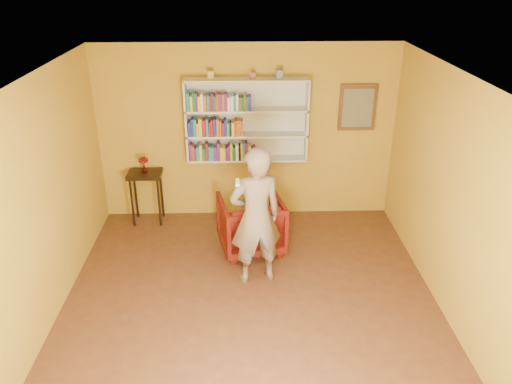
# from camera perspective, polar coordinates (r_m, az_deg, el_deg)

# --- Properties ---
(room_shell) EXTENTS (5.30, 5.80, 2.88)m
(room_shell) POSITION_cam_1_polar(r_m,az_deg,el_deg) (5.48, -0.64, -4.98)
(room_shell) COLOR #4D2A18
(room_shell) RESTS_ON ground
(bookshelf) EXTENTS (1.80, 0.29, 1.23)m
(bookshelf) POSITION_cam_1_polar(r_m,az_deg,el_deg) (7.47, -1.05, 8.27)
(bookshelf) COLOR silver
(bookshelf) RESTS_ON room_shell
(books_row_lower) EXTENTS (0.98, 0.19, 0.27)m
(books_row_lower) POSITION_cam_1_polar(r_m,az_deg,el_deg) (7.52, -3.79, 4.60)
(books_row_lower) COLOR #672571
(books_row_lower) RESTS_ON bookshelf
(books_row_middle) EXTENTS (0.80, 0.19, 0.27)m
(books_row_middle) POSITION_cam_1_polar(r_m,az_deg,el_deg) (7.40, -4.76, 7.37)
(books_row_middle) COLOR #21299B
(books_row_middle) RESTS_ON bookshelf
(books_row_upper) EXTENTS (0.92, 0.19, 0.26)m
(books_row_upper) POSITION_cam_1_polar(r_m,az_deg,el_deg) (7.29, -4.41, 10.20)
(books_row_upper) COLOR teal
(books_row_upper) RESTS_ON bookshelf
(ornament_left) EXTENTS (0.08, 0.08, 0.12)m
(ornament_left) POSITION_cam_1_polar(r_m,az_deg,el_deg) (7.25, -5.19, 13.19)
(ornament_left) COLOR gold
(ornament_left) RESTS_ON bookshelf
(ornament_centre) EXTENTS (0.07, 0.07, 0.09)m
(ornament_centre) POSITION_cam_1_polar(r_m,az_deg,el_deg) (7.25, -0.35, 13.19)
(ornament_centre) COLOR brown
(ornament_centre) RESTS_ON bookshelf
(ornament_right) EXTENTS (0.09, 0.09, 0.13)m
(ornament_right) POSITION_cam_1_polar(r_m,az_deg,el_deg) (7.26, 2.70, 13.31)
(ornament_right) COLOR slate
(ornament_right) RESTS_ON bookshelf
(framed_painting) EXTENTS (0.55, 0.05, 0.70)m
(framed_painting) POSITION_cam_1_polar(r_m,az_deg,el_deg) (7.67, 11.52, 9.44)
(framed_painting) COLOR #4F3016
(framed_painting) RESTS_ON room_shell
(console_table) EXTENTS (0.51, 0.39, 0.83)m
(console_table) POSITION_cam_1_polar(r_m,az_deg,el_deg) (7.78, -12.52, 1.23)
(console_table) COLOR black
(console_table) RESTS_ON ground
(ruby_lustre) EXTENTS (0.15, 0.15, 0.24)m
(ruby_lustre) POSITION_cam_1_polar(r_m,az_deg,el_deg) (7.65, -12.74, 3.41)
(ruby_lustre) COLOR maroon
(ruby_lustre) RESTS_ON console_table
(armchair) EXTENTS (1.00, 1.02, 0.79)m
(armchair) POSITION_cam_1_polar(r_m,az_deg,el_deg) (7.00, -0.56, -3.64)
(armchair) COLOR #4B0605
(armchair) RESTS_ON ground
(person) EXTENTS (0.75, 0.59, 1.80)m
(person) POSITION_cam_1_polar(r_m,az_deg,el_deg) (6.10, -0.03, -2.87)
(person) COLOR #776557
(person) RESTS_ON ground
(game_remote) EXTENTS (0.04, 0.15, 0.04)m
(game_remote) POSITION_cam_1_polar(r_m,az_deg,el_deg) (5.60, -2.12, 1.12)
(game_remote) COLOR white
(game_remote) RESTS_ON person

